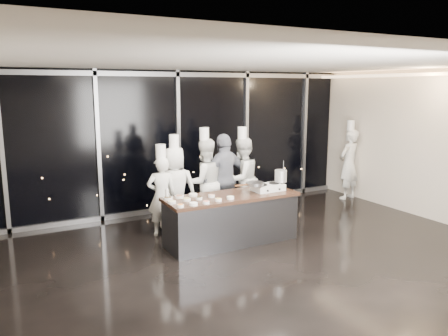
# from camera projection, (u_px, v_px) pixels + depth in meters

# --- Properties ---
(ground) EXTENTS (9.00, 9.00, 0.00)m
(ground) POSITION_uv_depth(u_px,v_px,m) (257.00, 259.00, 7.29)
(ground) COLOR black
(ground) RESTS_ON ground
(room_shell) EXTENTS (9.02, 7.02, 3.21)m
(room_shell) POSITION_uv_depth(u_px,v_px,m) (268.00, 124.00, 6.96)
(room_shell) COLOR beige
(room_shell) RESTS_ON ground
(window_wall) EXTENTS (8.90, 0.11, 3.20)m
(window_wall) POSITION_uv_depth(u_px,v_px,m) (178.00, 142.00, 9.97)
(window_wall) COLOR black
(window_wall) RESTS_ON ground
(demo_counter) EXTENTS (2.46, 0.86, 0.90)m
(demo_counter) POSITION_uv_depth(u_px,v_px,m) (231.00, 219.00, 7.98)
(demo_counter) COLOR #37383D
(demo_counter) RESTS_ON ground
(stove) EXTENTS (0.59, 0.39, 0.14)m
(stove) POSITION_uv_depth(u_px,v_px,m) (268.00, 187.00, 8.22)
(stove) COLOR silver
(stove) RESTS_ON demo_counter
(frying_pan) EXTENTS (0.59, 0.35, 0.06)m
(frying_pan) POSITION_uv_depth(u_px,v_px,m) (254.00, 184.00, 8.04)
(frying_pan) COLOR gray
(frying_pan) RESTS_ON stove
(stock_pot) EXTENTS (0.23, 0.23, 0.23)m
(stock_pot) POSITION_uv_depth(u_px,v_px,m) (281.00, 176.00, 8.34)
(stock_pot) COLOR silver
(stock_pot) RESTS_ON stove
(prep_bowls) EXTENTS (1.14, 0.71, 0.05)m
(prep_bowls) POSITION_uv_depth(u_px,v_px,m) (192.00, 199.00, 7.51)
(prep_bowls) COLOR white
(prep_bowls) RESTS_ON demo_counter
(squeeze_bottle) EXTENTS (0.06, 0.06, 0.23)m
(squeeze_bottle) POSITION_uv_depth(u_px,v_px,m) (167.00, 193.00, 7.57)
(squeeze_bottle) COLOR silver
(squeeze_bottle) RESTS_ON demo_counter
(chef_far_left) EXTENTS (0.64, 0.50, 1.77)m
(chef_far_left) POSITION_uv_depth(u_px,v_px,m) (162.00, 195.00, 8.33)
(chef_far_left) COLOR silver
(chef_far_left) RESTS_ON ground
(chef_left) EXTENTS (0.98, 0.82, 1.93)m
(chef_left) POSITION_uv_depth(u_px,v_px,m) (175.00, 188.00, 8.58)
(chef_left) COLOR silver
(chef_left) RESTS_ON ground
(chef_center) EXTENTS (0.89, 0.71, 2.03)m
(chef_center) POSITION_uv_depth(u_px,v_px,m) (205.00, 182.00, 8.96)
(chef_center) COLOR silver
(chef_center) RESTS_ON ground
(guest) EXTENTS (1.17, 0.67, 1.89)m
(guest) POSITION_uv_depth(u_px,v_px,m) (225.00, 179.00, 9.08)
(guest) COLOR #121A31
(guest) RESTS_ON ground
(chef_right) EXTENTS (1.02, 0.89, 2.00)m
(chef_right) POSITION_uv_depth(u_px,v_px,m) (242.00, 178.00, 9.36)
(chef_right) COLOR silver
(chef_right) RESTS_ON ground
(chef_side) EXTENTS (0.73, 0.57, 2.01)m
(chef_side) POSITION_uv_depth(u_px,v_px,m) (349.00, 164.00, 11.08)
(chef_side) COLOR silver
(chef_side) RESTS_ON ground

